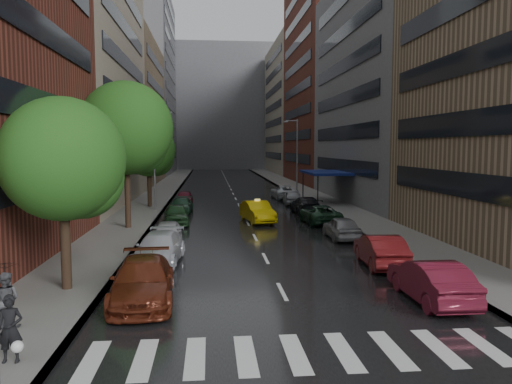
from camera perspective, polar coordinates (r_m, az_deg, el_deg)
ground at (r=16.72m, az=5.04°, el=-15.17°), size 220.00×220.00×0.00m
road at (r=65.74m, az=-2.79°, el=0.13°), size 14.00×140.00×0.01m
sidewalk_left at (r=65.96m, az=-10.63°, el=0.12°), size 4.00×140.00×0.15m
sidewalk_right at (r=66.73m, az=4.95°, el=0.25°), size 4.00×140.00×0.15m
crosswalk at (r=14.93m, az=7.28°, el=-17.71°), size 13.15×2.80×0.01m
buildings_left at (r=75.88m, az=-14.84°, el=12.74°), size 8.00×108.00×38.00m
buildings_right at (r=74.87m, az=8.74°, el=12.22°), size 8.05×109.10×36.00m
building_far at (r=133.84m, az=-4.12°, el=9.56°), size 40.00×14.00×32.00m
tree_near at (r=20.98m, az=-21.23°, el=3.49°), size 4.88×4.88×7.77m
tree_mid at (r=35.88m, az=-14.62°, el=7.05°), size 6.48×6.48×10.33m
tree_far at (r=48.42m, az=-12.16°, el=4.69°), size 5.02×5.02×8.01m
taxi at (r=38.53m, az=0.16°, el=-2.25°), size 2.59×5.17×1.63m
parked_cars_left at (r=32.31m, az=-9.77°, el=-3.90°), size 2.59×36.11×1.61m
parked_cars_right at (r=38.96m, az=6.99°, el=-2.31°), size 2.78×42.56×1.60m
ped_bag_walker at (r=15.02m, az=-26.25°, el=-13.96°), size 0.69×0.48×1.80m
ped_black_umbrella at (r=17.69m, az=-26.73°, el=-9.89°), size 0.96×0.98×2.09m
street_lamp_left at (r=45.69m, az=-11.44°, el=3.94°), size 1.74×0.22×9.00m
street_lamp_right at (r=61.34m, az=4.64°, el=4.32°), size 1.74×0.22×9.00m
awning at (r=51.86m, az=7.91°, el=2.19°), size 4.00×8.00×3.12m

